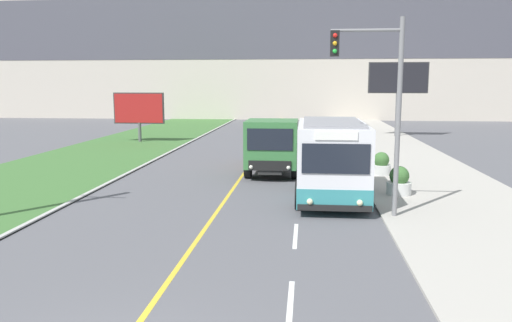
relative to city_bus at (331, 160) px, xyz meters
name	(u,v)px	position (x,y,z in m)	size (l,w,h in m)	color
lane_marking_centre	(162,319)	(-3.58, -10.05, -1.51)	(2.88, 140.00, 0.01)	gold
apartment_block_background	(284,35)	(-3.96, 45.26, 8.74)	(80.00, 8.04, 20.49)	beige
city_bus	(331,160)	(0.00, 0.00, 0.00)	(2.61, 5.59, 2.99)	silver
dump_truck	(273,147)	(-2.53, 5.04, -0.16)	(2.47, 6.49, 2.68)	black
traffic_light_mast	(380,93)	(1.35, -2.37, 2.54)	(2.28, 0.32, 6.40)	slate
billboard_large	(398,81)	(6.35, 23.01, 3.06)	(4.73, 0.24, 6.04)	#59595B
billboard_small	(139,109)	(-13.37, 17.52, 0.94)	(3.80, 0.24, 3.68)	#59595B
planter_round_near	(399,182)	(2.67, 0.85, -0.94)	(0.94, 0.94, 1.12)	silver
planter_round_second	(381,165)	(2.60, 5.09, -0.95)	(0.91, 0.91, 1.08)	silver
planter_round_third	(367,153)	(2.44, 9.32, -0.97)	(0.87, 0.87, 1.03)	silver
planter_round_far	(362,144)	(2.59, 13.56, -0.96)	(0.92, 0.92, 1.06)	silver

